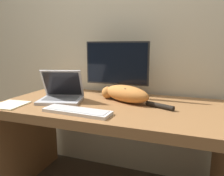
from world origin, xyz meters
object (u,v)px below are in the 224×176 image
laptop (61,95)px  external_keyboard (77,111)px  cat (125,93)px  monitor (117,69)px

laptop → external_keyboard: laptop is taller
laptop → cat: size_ratio=0.63×
monitor → external_keyboard: (-0.08, -0.50, -0.21)m
external_keyboard → monitor: bearing=84.4°
monitor → cat: size_ratio=0.91×
external_keyboard → cat: bearing=65.0°
laptop → monitor: bearing=25.8°
cat → laptop: bearing=-138.5°
laptop → external_keyboard: (0.25, -0.22, -0.03)m
laptop → cat: laptop is taller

